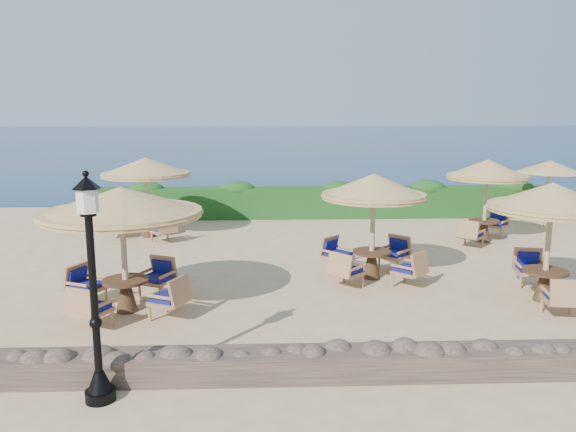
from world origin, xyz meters
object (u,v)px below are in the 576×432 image
(cafe_set_0, at_px, (122,221))
(cafe_set_3, at_px, (146,179))
(extra_parasol, at_px, (550,167))
(cafe_set_4, at_px, (487,181))
(cafe_set_1, at_px, (373,209))
(cafe_set_2, at_px, (551,213))
(lamp_post, at_px, (94,299))

(cafe_set_0, bearing_deg, cafe_set_3, 97.93)
(extra_parasol, relative_size, cafe_set_3, 0.83)
(cafe_set_4, bearing_deg, cafe_set_1, -138.75)
(cafe_set_4, bearing_deg, cafe_set_2, -98.24)
(lamp_post, distance_m, cafe_set_1, 7.78)
(extra_parasol, height_order, cafe_set_4, cafe_set_4)
(cafe_set_0, height_order, cafe_set_1, same)
(extra_parasol, bearing_deg, cafe_set_0, -147.69)
(extra_parasol, bearing_deg, cafe_set_1, -140.85)
(cafe_set_0, bearing_deg, cafe_set_4, 31.04)
(cafe_set_0, relative_size, cafe_set_3, 1.15)
(lamp_post, bearing_deg, extra_parasol, 43.60)
(lamp_post, height_order, extra_parasol, lamp_post)
(lamp_post, height_order, cafe_set_0, lamp_post)
(extra_parasol, relative_size, cafe_set_4, 0.91)
(cafe_set_1, bearing_deg, lamp_post, -130.85)
(extra_parasol, height_order, cafe_set_2, cafe_set_2)
(extra_parasol, relative_size, cafe_set_0, 0.72)
(cafe_set_2, bearing_deg, cafe_set_3, 146.16)
(lamp_post, relative_size, cafe_set_2, 1.15)
(lamp_post, distance_m, cafe_set_3, 10.92)
(cafe_set_3, bearing_deg, cafe_set_1, -36.82)
(cafe_set_3, bearing_deg, lamp_post, -82.11)
(extra_parasol, relative_size, cafe_set_1, 0.91)
(lamp_post, distance_m, extra_parasol, 17.41)
(lamp_post, distance_m, cafe_set_0, 3.76)
(cafe_set_3, bearing_deg, extra_parasol, 4.82)
(cafe_set_2, distance_m, cafe_set_3, 12.17)
(cafe_set_2, bearing_deg, cafe_set_4, 81.76)
(lamp_post, height_order, cafe_set_3, lamp_post)
(cafe_set_0, distance_m, cafe_set_1, 6.01)
(cafe_set_4, bearing_deg, extra_parasol, 36.08)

